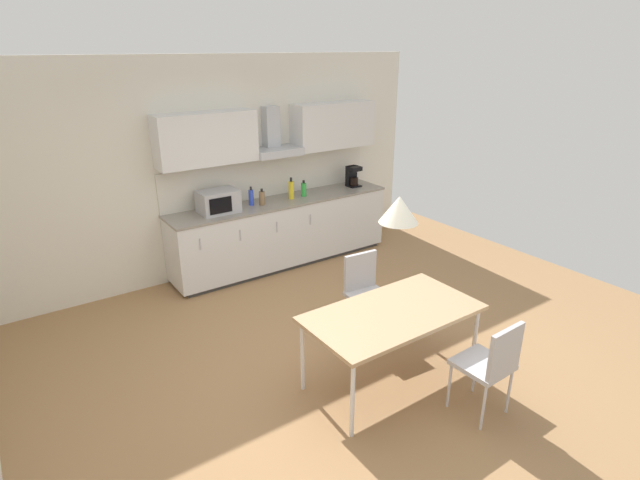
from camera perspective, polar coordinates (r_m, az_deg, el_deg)
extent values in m
cube|color=#9E754C|center=(4.97, 0.53, -14.00)|extent=(8.02, 7.80, 0.02)
cube|color=silver|center=(6.57, -13.02, 7.83)|extent=(6.42, 0.10, 2.78)
cube|color=#333333|center=(7.07, -4.21, -2.36)|extent=(3.00, 0.55, 0.05)
cube|color=silver|center=(6.91, -4.31, 1.01)|extent=(3.13, 0.60, 0.84)
cube|color=gray|center=(6.77, -4.41, 4.44)|extent=(3.15, 0.62, 0.03)
cube|color=silver|center=(6.05, -13.50, -0.47)|extent=(0.01, 0.01, 0.14)
cube|color=silver|center=(6.23, -9.07, 0.54)|extent=(0.01, 0.01, 0.14)
cube|color=silver|center=(6.46, -4.92, 1.49)|extent=(0.01, 0.01, 0.14)
cube|color=silver|center=(6.72, -1.07, 2.36)|extent=(0.01, 0.01, 0.14)
cube|color=silver|center=(6.94, -5.70, 7.14)|extent=(3.13, 0.02, 0.51)
cube|color=silver|center=(6.27, -12.88, 11.23)|extent=(1.24, 0.34, 0.62)
cube|color=silver|center=(7.18, 1.51, 12.98)|extent=(1.24, 0.34, 0.62)
cube|color=#B7BABF|center=(6.70, -5.06, 10.03)|extent=(0.66, 0.40, 0.10)
cube|color=#B7BABF|center=(6.75, -5.62, 12.56)|extent=(0.20, 0.16, 0.57)
cube|color=#ADADB2|center=(6.34, -11.58, 4.34)|extent=(0.48, 0.34, 0.28)
cube|color=black|center=(6.17, -11.27, 3.89)|extent=(0.29, 0.01, 0.20)
cube|color=black|center=(7.44, 3.85, 6.21)|extent=(0.18, 0.18, 0.02)
cylinder|color=black|center=(7.41, 3.91, 6.72)|extent=(0.12, 0.12, 0.12)
cube|color=black|center=(7.45, 3.58, 7.35)|extent=(0.16, 0.08, 0.30)
cube|color=black|center=(7.36, 3.94, 8.15)|extent=(0.18, 0.16, 0.06)
cylinder|color=blue|center=(6.57, -7.87, 4.83)|extent=(0.07, 0.07, 0.20)
cylinder|color=black|center=(6.53, -7.92, 5.87)|extent=(0.03, 0.03, 0.04)
cylinder|color=yellow|center=(6.79, -3.31, 5.71)|extent=(0.08, 0.08, 0.24)
cylinder|color=black|center=(6.75, -3.33, 6.92)|extent=(0.03, 0.03, 0.05)
cylinder|color=green|center=(6.92, -1.87, 5.78)|extent=(0.07, 0.07, 0.18)
cylinder|color=black|center=(6.89, -1.88, 6.67)|extent=(0.03, 0.03, 0.04)
cylinder|color=brown|center=(6.57, -6.64, 4.77)|extent=(0.08, 0.08, 0.18)
cylinder|color=black|center=(6.54, -6.68, 5.67)|extent=(0.03, 0.03, 0.04)
cube|color=tan|center=(4.41, 8.31, -8.27)|extent=(1.54, 0.82, 0.04)
cylinder|color=silver|center=(4.00, 3.73, -17.79)|extent=(0.04, 0.04, 0.69)
cylinder|color=silver|center=(4.86, 17.24, -11.00)|extent=(0.04, 0.04, 0.69)
cylinder|color=silver|center=(4.46, -2.01, -13.12)|extent=(0.04, 0.04, 0.69)
cylinder|color=silver|center=(5.24, 11.26, -7.86)|extent=(0.04, 0.04, 0.69)
cube|color=#B2B2B7|center=(5.19, 5.67, -6.47)|extent=(0.43, 0.43, 0.04)
cube|color=#B2B2B7|center=(5.23, 4.62, -3.54)|extent=(0.38, 0.07, 0.40)
cylinder|color=silver|center=(5.28, 8.18, -9.00)|extent=(0.02, 0.02, 0.43)
cylinder|color=silver|center=(5.10, 5.11, -10.03)|extent=(0.02, 0.02, 0.43)
cylinder|color=silver|center=(5.51, 6.01, -7.49)|extent=(0.02, 0.02, 0.43)
cylinder|color=silver|center=(5.34, 3.01, -8.40)|extent=(0.02, 0.02, 0.43)
cube|color=#B2B2B7|center=(4.38, 18.06, -13.36)|extent=(0.41, 0.41, 0.04)
cube|color=#B2B2B7|center=(4.18, 20.42, -11.86)|extent=(0.38, 0.05, 0.40)
cylinder|color=silver|center=(4.47, 14.56, -15.78)|extent=(0.02, 0.02, 0.43)
cylinder|color=silver|center=(4.70, 17.29, -14.07)|extent=(0.02, 0.02, 0.43)
cylinder|color=silver|center=(4.32, 18.17, -17.73)|extent=(0.02, 0.02, 0.43)
cylinder|color=silver|center=(4.56, 20.80, -15.82)|extent=(0.02, 0.02, 0.43)
cone|color=silver|center=(4.03, 9.02, 3.47)|extent=(0.32, 0.32, 0.22)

